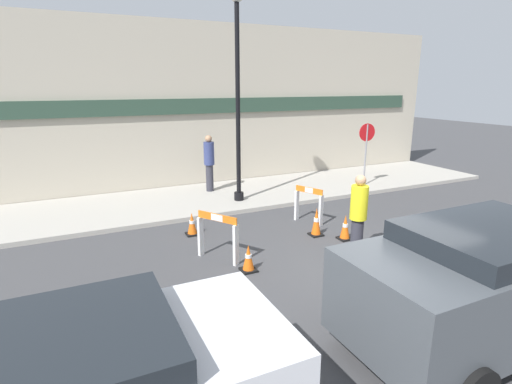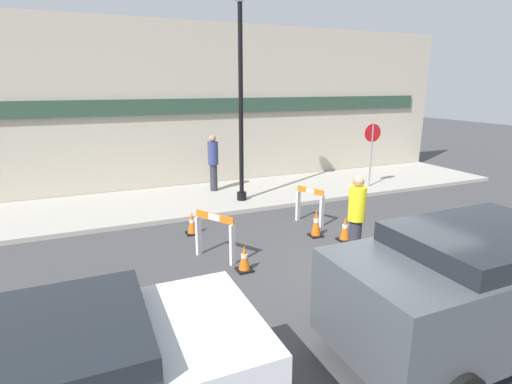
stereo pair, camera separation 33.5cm
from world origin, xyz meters
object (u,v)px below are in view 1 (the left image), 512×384
Objects in this scene: person_pedestrian at (209,161)px; parked_car_1 at (486,277)px; stop_sign at (366,144)px; streetlamp_post at (237,70)px; person_worker at (358,214)px.

parked_car_1 is at bearing 63.21° from person_pedestrian.
stop_sign is 5.32m from person_pedestrian.
streetlamp_post is 2.80× the size of stop_sign.
stop_sign is 8.54m from parked_car_1.
streetlamp_post reaches higher than person_worker.
parked_car_1 is (-0.25, -2.98, 0.01)m from person_worker.
stop_sign is (4.62, -0.17, -2.35)m from streetlamp_post.
person_pedestrian is at bearing -23.93° from person_worker.
streetlamp_post is at bearing 93.29° from parked_car_1.
person_pedestrian is (-0.44, 1.40, -2.79)m from streetlamp_post.
stop_sign is at bearing -76.11° from person_worker.
streetlamp_post reaches higher than person_pedestrian.
streetlamp_post reaches higher than stop_sign.
person_pedestrian reaches higher than person_worker.
person_pedestrian is at bearing 95.55° from parked_car_1.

